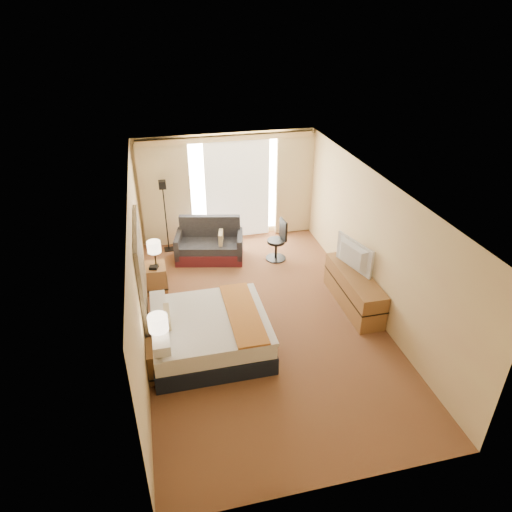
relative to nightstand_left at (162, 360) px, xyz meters
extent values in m
cube|color=#542118|center=(1.87, 1.05, -0.28)|extent=(4.20, 7.00, 0.02)
cube|color=silver|center=(1.87, 1.05, 2.33)|extent=(4.20, 7.00, 0.02)
cube|color=#E1CC89|center=(1.87, 4.55, 1.02)|extent=(4.20, 0.02, 2.60)
cube|color=#E1CC89|center=(1.87, -2.45, 1.02)|extent=(4.20, 0.02, 2.60)
cube|color=#E1CC89|center=(-0.23, 1.05, 1.02)|extent=(0.02, 7.00, 2.60)
cube|color=#E1CC89|center=(3.97, 1.05, 1.02)|extent=(0.02, 7.00, 2.60)
cube|color=black|center=(-0.19, 1.25, 1.01)|extent=(0.06, 1.85, 1.50)
cube|color=brown|center=(0.00, 0.00, 0.00)|extent=(0.45, 0.52, 0.55)
cube|color=brown|center=(0.00, 2.50, 0.00)|extent=(0.45, 0.52, 0.55)
cube|color=brown|center=(3.70, 1.05, 0.07)|extent=(0.50, 1.80, 0.70)
cube|color=silver|center=(2.12, 4.52, 1.04)|extent=(2.30, 0.02, 2.30)
cube|color=beige|center=(0.42, 4.43, 0.99)|extent=(1.15, 0.09, 2.50)
cube|color=beige|center=(3.52, 4.43, 0.99)|extent=(0.90, 0.09, 2.50)
cube|color=white|center=(2.12, 4.48, 0.99)|extent=(1.55, 0.04, 2.50)
cube|color=#E1CC89|center=(1.87, 4.39, 2.25)|extent=(4.00, 0.16, 0.12)
cube|color=black|center=(0.82, 0.40, -0.12)|extent=(1.91, 1.73, 0.32)
cube|color=silver|center=(0.82, 0.40, 0.18)|extent=(1.87, 1.69, 0.27)
cube|color=silver|center=(0.89, 0.40, 0.34)|extent=(1.75, 1.75, 0.06)
cube|color=#B46A29|center=(1.39, 0.40, 0.39)|extent=(0.50, 1.75, 0.04)
cube|color=silver|center=(0.03, -0.02, 0.45)|extent=(0.26, 0.71, 0.16)
cube|color=silver|center=(0.03, 0.82, 0.45)|extent=(0.26, 0.71, 0.16)
cube|color=beige|center=(0.15, 0.40, 0.49)|extent=(0.09, 0.38, 0.33)
cube|color=#4F161B|center=(1.26, 3.50, -0.14)|extent=(1.64, 1.12, 0.27)
cube|color=#323136|center=(1.25, 3.45, 0.08)|extent=(1.50, 0.94, 0.17)
cube|color=#323136|center=(1.33, 3.81, 0.37)|extent=(1.39, 0.46, 0.59)
cube|color=#323136|center=(0.58, 3.66, 0.11)|extent=(0.28, 0.81, 0.48)
cube|color=#323136|center=(1.94, 3.34, 0.11)|extent=(0.28, 0.81, 0.48)
cube|color=beige|center=(1.51, 3.39, 0.26)|extent=(0.17, 0.38, 0.34)
cube|color=black|center=(0.36, 4.16, -0.26)|extent=(0.22, 0.22, 0.02)
cylinder|color=black|center=(0.36, 4.16, 0.52)|extent=(0.03, 0.03, 1.54)
cube|color=black|center=(0.36, 4.16, 1.36)|extent=(0.16, 0.16, 0.18)
cylinder|color=black|center=(2.73, 3.15, -0.26)|extent=(0.46, 0.46, 0.03)
cylinder|color=black|center=(2.73, 3.15, -0.03)|extent=(0.06, 0.06, 0.42)
cylinder|color=black|center=(2.73, 3.15, 0.18)|extent=(0.41, 0.41, 0.06)
cube|color=black|center=(2.90, 3.17, 0.45)|extent=(0.08, 0.37, 0.46)
cube|color=black|center=(0.01, -0.07, 0.30)|extent=(0.11, 0.11, 0.04)
cylinder|color=black|center=(0.01, -0.07, 0.50)|extent=(0.03, 0.03, 0.37)
cylinder|color=beige|center=(0.01, -0.07, 0.77)|extent=(0.30, 0.30, 0.25)
cube|color=black|center=(0.05, 2.47, 0.29)|extent=(0.10, 0.10, 0.04)
cylinder|color=black|center=(0.05, 2.47, 0.48)|extent=(0.03, 0.03, 0.33)
cylinder|color=beige|center=(0.05, 2.47, 0.72)|extent=(0.27, 0.27, 0.23)
cube|color=#86A8CF|center=(0.01, -0.03, 0.32)|extent=(0.11, 0.11, 0.10)
cube|color=black|center=(-0.01, 2.38, 0.31)|extent=(0.19, 0.16, 0.06)
imported|color=black|center=(3.65, 1.27, 0.71)|extent=(0.39, 1.00, 0.57)
camera|label=1|loc=(0.19, -5.64, 4.93)|focal=32.00mm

